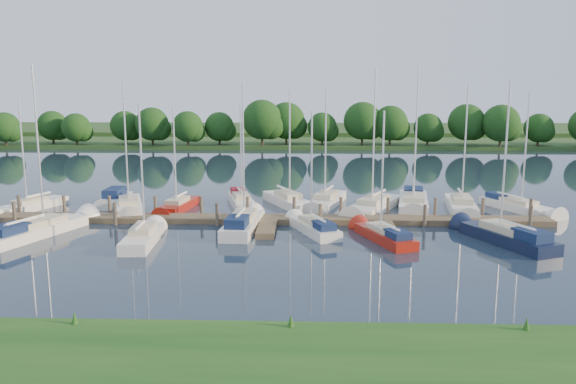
{
  "coord_description": "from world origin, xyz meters",
  "views": [
    {
      "loc": [
        2.64,
        -31.36,
        9.14
      ],
      "look_at": [
        1.32,
        8.0,
        2.2
      ],
      "focal_mm": 35.0,
      "sensor_mm": 36.0,
      "label": 1
    }
  ],
  "objects_px": {
    "sailboat_n_5": "(288,202)",
    "sailboat_s_2": "(243,225)",
    "sailboat_n_0": "(30,207)",
    "motorboat": "(114,200)",
    "dock": "(269,221)"
  },
  "relations": [
    {
      "from": "motorboat",
      "to": "sailboat_n_0",
      "type": "bearing_deg",
      "value": 23.94
    },
    {
      "from": "motorboat",
      "to": "sailboat_n_5",
      "type": "distance_m",
      "value": 14.63
    },
    {
      "from": "dock",
      "to": "sailboat_s_2",
      "type": "xyz_separation_m",
      "value": [
        -1.64,
        -1.83,
        0.14
      ]
    },
    {
      "from": "sailboat_n_5",
      "to": "sailboat_n_0",
      "type": "bearing_deg",
      "value": -18.58
    },
    {
      "from": "dock",
      "to": "motorboat",
      "type": "relative_size",
      "value": 7.11
    },
    {
      "from": "dock",
      "to": "motorboat",
      "type": "xyz_separation_m",
      "value": [
        -13.48,
        6.95,
        0.14
      ]
    },
    {
      "from": "dock",
      "to": "motorboat",
      "type": "bearing_deg",
      "value": 152.75
    },
    {
      "from": "sailboat_n_0",
      "to": "sailboat_n_5",
      "type": "relative_size",
      "value": 0.92
    },
    {
      "from": "motorboat",
      "to": "sailboat_n_5",
      "type": "relative_size",
      "value": 0.57
    },
    {
      "from": "sailboat_n_0",
      "to": "motorboat",
      "type": "bearing_deg",
      "value": -134.57
    },
    {
      "from": "sailboat_n_5",
      "to": "sailboat_s_2",
      "type": "distance_m",
      "value": 8.92
    },
    {
      "from": "sailboat_n_5",
      "to": "sailboat_s_2",
      "type": "height_order",
      "value": "sailboat_s_2"
    },
    {
      "from": "dock",
      "to": "motorboat",
      "type": "height_order",
      "value": "motorboat"
    },
    {
      "from": "motorboat",
      "to": "sailboat_n_5",
      "type": "height_order",
      "value": "sailboat_n_5"
    },
    {
      "from": "sailboat_n_0",
      "to": "sailboat_n_5",
      "type": "height_order",
      "value": "sailboat_n_5"
    }
  ]
}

